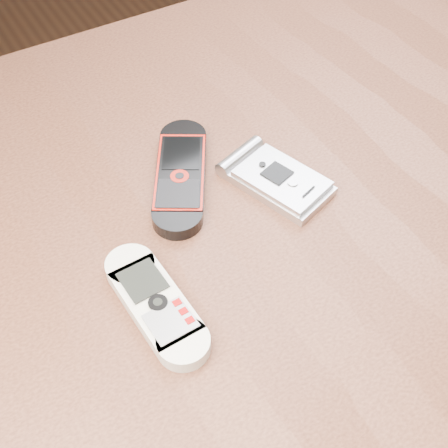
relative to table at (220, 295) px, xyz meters
The scene contains 4 objects.
table is the anchor object (origin of this frame).
nokia_white 0.15m from the table, 152.83° to the right, with size 0.05×0.14×0.02m, color silver.
nokia_black_red 0.14m from the table, 89.11° to the left, with size 0.05×0.16×0.02m, color black.
motorola_razr 0.14m from the table, 15.74° to the left, with size 0.06×0.12×0.02m, color #B6B6BA.
Camera 1 is at (-0.19, -0.34, 1.21)m, focal length 50.00 mm.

